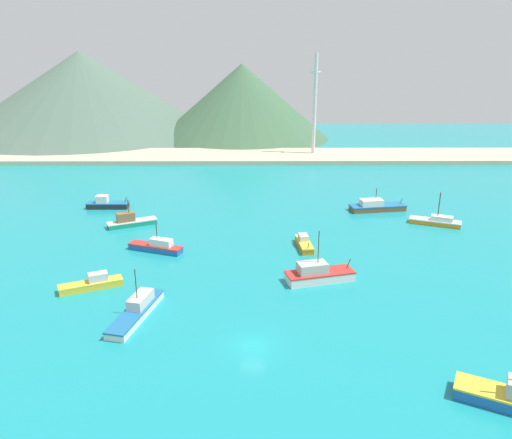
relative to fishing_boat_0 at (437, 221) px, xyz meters
name	(u,v)px	position (x,y,z in m)	size (l,w,h in m)	color
ground	(253,245)	(-33.04, -8.90, -0.94)	(260.00, 280.00, 0.50)	teal
fishing_boat_0	(437,221)	(0.00, 0.00, 0.00)	(9.06, 5.52, 6.07)	orange
fishing_boat_1	(507,397)	(-10.64, -48.37, 0.22)	(8.76, 6.36, 6.35)	#1E5BA8
fishing_boat_2	(107,204)	(-62.20, 10.54, 0.15)	(8.17, 2.50, 2.58)	#232328
fishing_boat_3	(92,284)	(-54.21, -25.18, 0.02)	(8.22, 4.99, 2.08)	gold
fishing_boat_4	(318,274)	(-24.22, -23.06, 0.34)	(9.83, 5.36, 7.24)	silver
fishing_boat_5	(130,221)	(-55.00, -0.28, 0.20)	(8.78, 5.58, 4.96)	#198466
fishing_boat_6	(304,243)	(-24.90, -10.70, -0.01)	(2.53, 6.91, 2.00)	orange
fishing_boat_7	(157,247)	(-48.05, -12.29, 0.11)	(9.00, 4.97, 4.64)	#1E5BA8
fishing_boat_8	(376,206)	(-8.89, 8.66, 0.15)	(11.25, 4.86, 4.54)	brown
fishing_boat_9	(137,310)	(-46.71, -32.38, 0.10)	(4.93, 11.38, 5.91)	silver
beach_strip	(253,156)	(-33.04, 59.28, -0.09)	(247.00, 19.54, 1.20)	#C6B793
hill_west	(83,94)	(-95.25, 103.09, 14.25)	(95.61, 95.61, 29.88)	#4C6656
hill_central	(242,101)	(-36.91, 95.21, 12.16)	(61.39, 61.39, 25.69)	#3D6042
radio_tower	(315,105)	(-15.38, 60.82, 14.25)	(2.93, 2.34, 29.29)	silver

